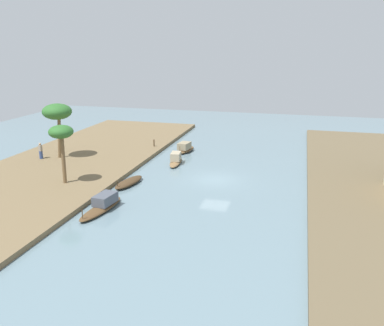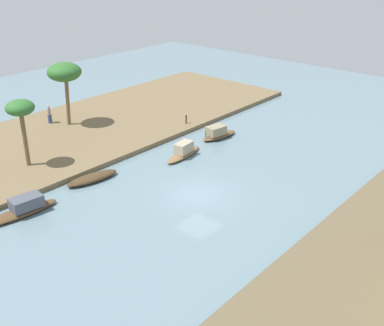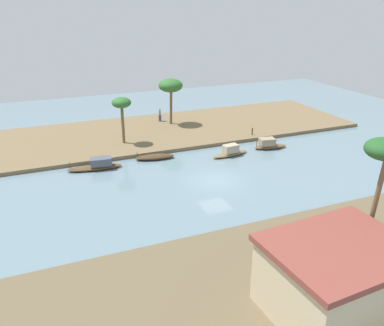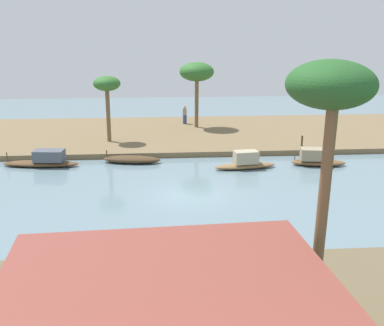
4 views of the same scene
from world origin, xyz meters
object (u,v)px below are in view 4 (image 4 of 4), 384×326
object	(u,v)px
palm_tree_left_near	(197,73)
mooring_post	(302,141)
palm_tree_left_far	(107,86)
person_on_near_bank	(185,116)
sampan_open_hull	(245,162)
sampan_with_tall_canopy	(316,159)
sampan_upstream_small	(132,159)
palm_tree_right_tall	(330,102)
sampan_with_red_awning	(44,160)

from	to	relation	value
palm_tree_left_near	mooring_post	bearing A→B (deg)	132.66
palm_tree_left_far	person_on_near_bank	bearing A→B (deg)	-133.33
sampan_open_hull	mooring_post	bearing A→B (deg)	-147.24
sampan_with_tall_canopy	sampan_upstream_small	world-z (taller)	sampan_with_tall_canopy
sampan_open_hull	mooring_post	world-z (taller)	mooring_post
palm_tree_left_near	palm_tree_right_tall	world-z (taller)	palm_tree_right_tall
sampan_with_tall_canopy	palm_tree_left_near	size ratio (longest dim) A/B	0.66
sampan_with_tall_canopy	mooring_post	world-z (taller)	mooring_post
sampan_upstream_small	palm_tree_left_near	size ratio (longest dim) A/B	0.72
palm_tree_right_tall	mooring_post	bearing A→B (deg)	-106.13
sampan_with_red_awning	palm_tree_left_near	world-z (taller)	palm_tree_left_near
palm_tree_left_far	palm_tree_right_tall	xyz separation A→B (m)	(-7.33, 27.11, 2.73)
person_on_near_bank	palm_tree_left_near	distance (m)	4.48
sampan_open_hull	sampan_upstream_small	bearing A→B (deg)	-22.16
sampan_upstream_small	palm_tree_right_tall	world-z (taller)	palm_tree_right_tall
sampan_upstream_small	palm_tree_right_tall	size ratio (longest dim) A/B	0.51
sampan_upstream_small	sampan_open_hull	size ratio (longest dim) A/B	0.97
sampan_with_red_awning	sampan_open_hull	distance (m)	13.30
sampan_with_red_awning	palm_tree_left_far	xyz separation A→B (m)	(-3.85, -5.45, 4.23)
person_on_near_bank	palm_tree_right_tall	xyz separation A→B (m)	(-1.05, 33.78, 6.26)
sampan_upstream_small	sampan_with_red_awning	bearing A→B (deg)	13.39
sampan_with_red_awning	mooring_post	world-z (taller)	mooring_post
sampan_with_red_awning	sampan_upstream_small	bearing A→B (deg)	-169.56
sampan_upstream_small	palm_tree_left_far	distance (m)	6.95
sampan_open_hull	person_on_near_bank	distance (m)	14.04
palm_tree_left_near	palm_tree_right_tall	distance (m)	32.12
sampan_with_tall_canopy	sampan_with_red_awning	bearing A→B (deg)	5.34
mooring_post	palm_tree_right_tall	size ratio (longest dim) A/B	0.10
sampan_upstream_small	mooring_post	size ratio (longest dim) A/B	5.00
sampan_open_hull	palm_tree_left_far	size ratio (longest dim) A/B	0.84
sampan_with_tall_canopy	palm_tree_left_near	xyz separation A→B (m)	(6.97, -11.57, 4.69)
palm_tree_left_far	palm_tree_right_tall	size ratio (longest dim) A/B	0.63
sampan_with_tall_canopy	sampan_open_hull	world-z (taller)	sampan_open_hull
sampan_with_tall_canopy	palm_tree_right_tall	bearing A→B (deg)	80.61
mooring_post	palm_tree_right_tall	xyz separation A→B (m)	(7.03, 24.29, 6.58)
sampan_with_red_awning	sampan_open_hull	xyz separation A→B (m)	(-13.21, 1.57, 0.02)
sampan_upstream_small	palm_tree_left_near	bearing A→B (deg)	-108.79
palm_tree_left_near	palm_tree_right_tall	size ratio (longest dim) A/B	0.71
sampan_with_tall_canopy	person_on_near_bank	bearing A→B (deg)	-50.18
mooring_post	palm_tree_left_near	distance (m)	11.40
sampan_upstream_small	person_on_near_bank	size ratio (longest dim) A/B	2.43
sampan_open_hull	palm_tree_left_near	bearing A→B (deg)	-87.07
sampan_with_red_awning	palm_tree_left_far	world-z (taller)	palm_tree_left_far
sampan_upstream_small	palm_tree_left_near	world-z (taller)	palm_tree_left_near
sampan_upstream_small	mooring_post	world-z (taller)	mooring_post
person_on_near_bank	palm_tree_left_far	bearing A→B (deg)	-21.64
sampan_open_hull	person_on_near_bank	size ratio (longest dim) A/B	2.51
sampan_with_red_awning	sampan_open_hull	world-z (taller)	sampan_open_hull
sampan_with_tall_canopy	person_on_near_bank	size ratio (longest dim) A/B	2.22
mooring_post	palm_tree_left_far	xyz separation A→B (m)	(14.36, -2.82, 3.86)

